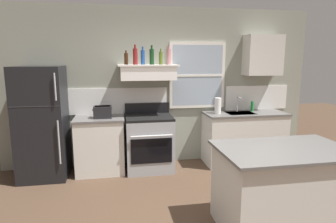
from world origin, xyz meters
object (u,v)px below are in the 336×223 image
at_px(stove_range, 149,142).
at_px(bottle_red_label_wine, 135,56).
at_px(bottle_brown_stout, 126,59).
at_px(toaster, 103,112).
at_px(bottle_rose_pink, 169,56).
at_px(paper_towel_roll, 218,106).
at_px(bottle_dark_green_wine, 152,56).
at_px(refrigerator, 42,123).
at_px(kitchen_island, 282,189).
at_px(dish_soap_bottle, 252,106).
at_px(bottle_olive_oil_square, 161,58).
at_px(bottle_blue_liqueur, 143,57).

relative_size(stove_range, bottle_red_label_wine, 3.49).
distance_m(stove_range, bottle_brown_stout, 1.42).
bearing_deg(toaster, bottle_brown_stout, 21.35).
bearing_deg(bottle_rose_pink, paper_towel_roll, -1.54).
xyz_separation_m(stove_range, bottle_dark_green_wine, (0.07, 0.07, 1.41)).
relative_size(refrigerator, kitchen_island, 1.23).
distance_m(refrigerator, dish_soap_bottle, 3.54).
bearing_deg(stove_range, bottle_olive_oil_square, 12.98).
distance_m(toaster, bottle_rose_pink, 1.39).
bearing_deg(stove_range, refrigerator, -179.20).
bearing_deg(bottle_blue_liqueur, paper_towel_roll, -3.25).
bearing_deg(bottle_olive_oil_square, dish_soap_bottle, 3.06).
xyz_separation_m(bottle_brown_stout, bottle_red_label_wine, (0.14, -0.11, 0.04)).
distance_m(toaster, bottle_olive_oil_square, 1.27).
xyz_separation_m(stove_range, bottle_olive_oil_square, (0.21, 0.05, 1.39)).
height_order(toaster, bottle_red_label_wine, bottle_red_label_wine).
bearing_deg(bottle_red_label_wine, refrigerator, -177.56).
bearing_deg(bottle_dark_green_wine, stove_range, -132.02).
bearing_deg(bottle_brown_stout, bottle_dark_green_wine, -10.79).
bearing_deg(bottle_olive_oil_square, bottle_blue_liqueur, 167.79).
relative_size(bottle_olive_oil_square, dish_soap_bottle, 1.40).
xyz_separation_m(bottle_dark_green_wine, kitchen_island, (1.15, -2.04, -1.42)).
bearing_deg(bottle_blue_liqueur, bottle_red_label_wine, -150.61).
bearing_deg(refrigerator, paper_towel_roll, 1.21).
relative_size(bottle_brown_stout, bottle_red_label_wine, 0.72).
height_order(bottle_blue_liqueur, dish_soap_bottle, bottle_blue_liqueur).
bearing_deg(stove_range, bottle_rose_pink, 9.83).
height_order(bottle_brown_stout, paper_towel_roll, bottle_brown_stout).
bearing_deg(stove_range, dish_soap_bottle, 4.18).
bearing_deg(refrigerator, bottle_red_label_wine, 2.44).
bearing_deg(bottle_red_label_wine, dish_soap_bottle, 2.71).
bearing_deg(bottle_olive_oil_square, bottle_dark_green_wine, 170.46).
distance_m(refrigerator, toaster, 0.92).
xyz_separation_m(bottle_blue_liqueur, bottle_rose_pink, (0.42, -0.05, 0.01)).
distance_m(bottle_olive_oil_square, dish_soap_bottle, 1.88).
distance_m(toaster, kitchen_island, 2.82).
xyz_separation_m(dish_soap_bottle, kitchen_island, (-0.67, -2.11, -0.54)).
distance_m(bottle_red_label_wine, bottle_blue_liqueur, 0.14).
bearing_deg(refrigerator, bottle_rose_pink, 2.38).
xyz_separation_m(bottle_brown_stout, dish_soap_bottle, (2.22, -0.01, -0.84)).
height_order(bottle_rose_pink, paper_towel_roll, bottle_rose_pink).
height_order(bottle_brown_stout, dish_soap_bottle, bottle_brown_stout).
height_order(toaster, stove_range, toaster).
height_order(toaster, kitchen_island, toaster).
relative_size(bottle_olive_oil_square, bottle_rose_pink, 0.82).
bearing_deg(bottle_rose_pink, bottle_red_label_wine, -177.77).
bearing_deg(dish_soap_bottle, bottle_red_label_wine, -177.29).
distance_m(toaster, bottle_red_label_wine, 1.02).
bearing_deg(refrigerator, bottle_blue_liqueur, 4.81).
relative_size(bottle_brown_stout, dish_soap_bottle, 1.25).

